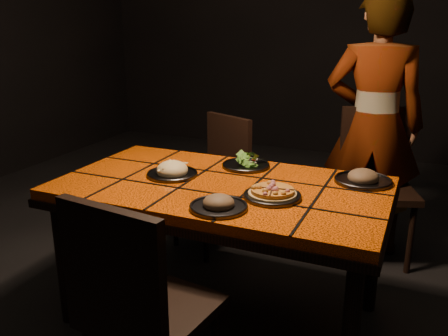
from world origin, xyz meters
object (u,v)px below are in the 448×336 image
at_px(dining_table, 221,198).
at_px(plate_pizza, 272,194).
at_px(chair_near, 136,303).
at_px(chair_far_left, 218,173).
at_px(plate_pasta, 172,171).
at_px(chair_far_right, 375,174).
at_px(diner, 374,125).

height_order(dining_table, plate_pizza, plate_pizza).
height_order(chair_near, chair_far_left, chair_near).
relative_size(chair_near, chair_far_left, 1.06).
bearing_deg(plate_pasta, plate_pizza, -9.81).
height_order(dining_table, chair_far_right, chair_far_right).
relative_size(chair_near, diner, 0.55).
height_order(diner, plate_pizza, diner).
bearing_deg(chair_near, plate_pasta, -62.39).
xyz_separation_m(chair_far_right, diner, (-0.05, 0.07, 0.30)).
distance_m(dining_table, chair_far_left, 0.88).
bearing_deg(chair_far_left, diner, 44.70).
height_order(chair_near, plate_pizza, chair_near).
xyz_separation_m(diner, plate_pasta, (-0.86, -1.13, -0.09)).
bearing_deg(chair_far_right, plate_pizza, -125.98).
bearing_deg(chair_far_right, dining_table, -140.43).
bearing_deg(chair_far_left, plate_pizza, -28.34).
xyz_separation_m(chair_near, chair_far_right, (0.62, 1.85, 0.02)).
xyz_separation_m(chair_far_right, plate_pasta, (-0.91, -1.06, 0.21)).
relative_size(diner, plate_pasta, 6.60).
distance_m(dining_table, chair_near, 0.80).
bearing_deg(diner, chair_near, 68.06).
bearing_deg(chair_far_right, chair_far_left, 175.77).
bearing_deg(chair_far_left, chair_near, -51.81).
distance_m(chair_near, plate_pasta, 0.88).
distance_m(dining_table, plate_pasta, 0.30).
bearing_deg(plate_pizza, chair_far_left, 127.29).
bearing_deg(diner, plate_pizza, 71.37).
distance_m(dining_table, chair_far_right, 1.24).
bearing_deg(chair_near, diner, -99.07).
height_order(chair_far_left, plate_pasta, chair_far_left).
distance_m(chair_near, diner, 2.03).
bearing_deg(dining_table, plate_pizza, -17.73).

